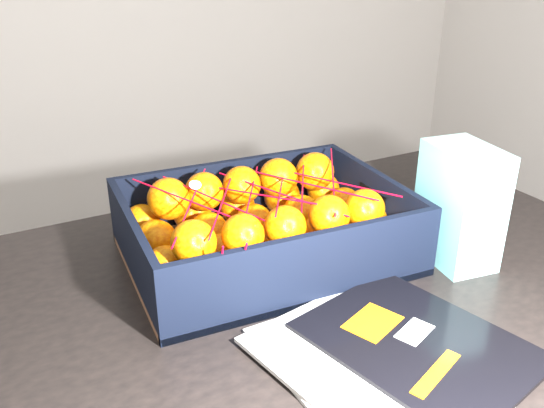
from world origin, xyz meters
name	(u,v)px	position (x,y,z in m)	size (l,w,h in m)	color
table	(300,336)	(0.05, -0.02, 0.65)	(1.25, 0.88, 0.75)	black
magazine_stack	(385,357)	(0.06, -0.22, 0.76)	(0.35, 0.33, 0.02)	silver
produce_crate	(265,238)	(0.03, 0.09, 0.79)	(0.44, 0.33, 0.12)	brown
clementine_heap	(266,222)	(0.04, 0.09, 0.81)	(0.43, 0.32, 0.12)	orange
mesh_net	(263,197)	(0.03, 0.08, 0.87)	(0.37, 0.30, 0.09)	red
retail_carton	(460,205)	(0.32, -0.05, 0.85)	(0.09, 0.13, 0.20)	white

